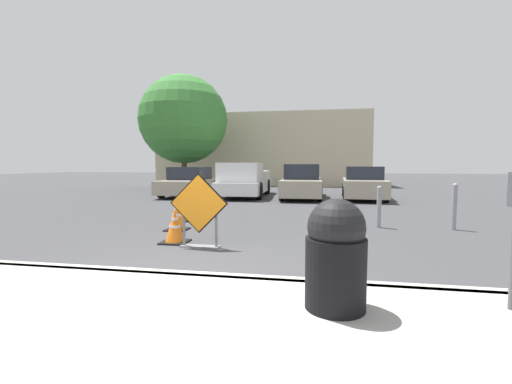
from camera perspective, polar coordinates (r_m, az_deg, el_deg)
ground_plane at (r=14.26m, az=2.81°, el=-1.56°), size 96.00×96.00×0.00m
sidewalk_strip at (r=3.48m, az=-22.84°, el=-20.55°), size 23.50×2.87×0.14m
curb_lip at (r=4.67m, az=-13.00°, el=-13.75°), size 23.50×0.20×0.14m
road_closed_sign at (r=6.36m, az=-9.49°, el=-2.82°), size 1.10×0.20×1.37m
traffic_cone_nearest at (r=6.91m, az=-13.38°, el=-5.71°), size 0.51×0.51×0.64m
traffic_cone_second at (r=8.21m, az=-13.04°, el=-3.84°), size 0.50×0.50×0.70m
traffic_cone_third at (r=9.52m, az=-11.55°, el=-2.98°), size 0.52×0.52×0.60m
traffic_cone_fourth at (r=10.90m, az=-11.46°, el=-1.93°), size 0.47×0.47×0.63m
parked_car_nearest at (r=17.08m, az=-10.98°, el=1.57°), size 1.94×4.43×1.41m
pickup_truck at (r=16.18m, az=-2.03°, el=1.75°), size 2.11×5.08×1.61m
parked_car_second at (r=15.86m, az=7.65°, el=1.57°), size 1.81×4.63×1.54m
parked_car_third at (r=16.00m, az=17.48°, el=1.29°), size 1.99×4.29×1.44m
trash_bin at (r=3.42m, az=13.16°, el=-10.04°), size 0.58×0.58×1.07m
bollard_nearest at (r=8.81m, az=19.82°, el=-2.14°), size 0.12×0.12×1.02m
bollard_second at (r=9.25m, az=30.16°, el=-1.94°), size 0.12×0.12×1.10m
building_facade_backdrop at (r=26.80m, az=1.24°, el=6.93°), size 15.60×5.00×5.24m
street_tree_behind_lot at (r=21.98m, az=-12.00°, el=11.72°), size 5.39×5.39×6.99m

